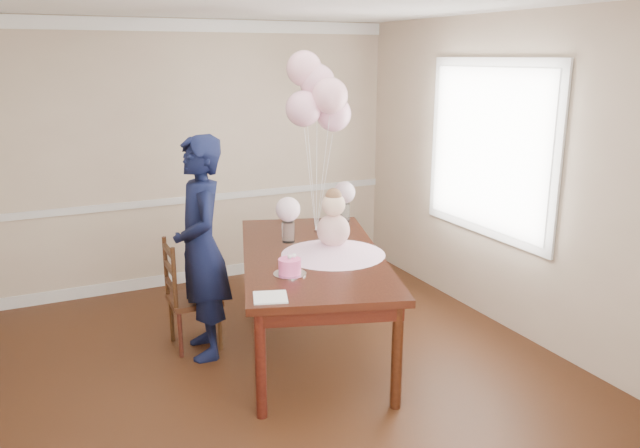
# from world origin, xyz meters

# --- Properties ---
(floor) EXTENTS (4.50, 5.00, 0.00)m
(floor) POSITION_xyz_m (0.00, 0.00, 0.00)
(floor) COLOR black
(floor) RESTS_ON ground
(wall_back) EXTENTS (4.50, 0.02, 2.70)m
(wall_back) POSITION_xyz_m (0.00, 2.50, 1.35)
(wall_back) COLOR tan
(wall_back) RESTS_ON floor
(wall_front) EXTENTS (4.50, 0.02, 2.70)m
(wall_front) POSITION_xyz_m (0.00, -2.50, 1.35)
(wall_front) COLOR tan
(wall_front) RESTS_ON floor
(wall_right) EXTENTS (0.02, 5.00, 2.70)m
(wall_right) POSITION_xyz_m (2.25, 0.00, 1.35)
(wall_right) COLOR tan
(wall_right) RESTS_ON floor
(chair_rail_trim) EXTENTS (4.50, 0.02, 0.07)m
(chair_rail_trim) POSITION_xyz_m (0.00, 2.49, 0.90)
(chair_rail_trim) COLOR silver
(chair_rail_trim) RESTS_ON wall_back
(crown_molding) EXTENTS (4.50, 0.02, 0.12)m
(crown_molding) POSITION_xyz_m (0.00, 2.49, 2.63)
(crown_molding) COLOR white
(crown_molding) RESTS_ON wall_back
(baseboard_trim) EXTENTS (4.50, 0.02, 0.12)m
(baseboard_trim) POSITION_xyz_m (0.00, 2.49, 0.06)
(baseboard_trim) COLOR silver
(baseboard_trim) RESTS_ON floor
(window_frame) EXTENTS (0.02, 1.66, 1.56)m
(window_frame) POSITION_xyz_m (2.23, 0.50, 1.55)
(window_frame) COLOR silver
(window_frame) RESTS_ON wall_right
(window_blinds) EXTENTS (0.01, 1.50, 1.40)m
(window_blinds) POSITION_xyz_m (2.21, 0.50, 1.55)
(window_blinds) COLOR silver
(window_blinds) RESTS_ON wall_right
(dining_table_top) EXTENTS (1.71, 2.41, 0.05)m
(dining_table_top) POSITION_xyz_m (0.52, 0.53, 0.79)
(dining_table_top) COLOR black
(dining_table_top) RESTS_ON table_leg_fl
(table_apron) EXTENTS (1.58, 2.28, 0.11)m
(table_apron) POSITION_xyz_m (0.52, 0.53, 0.71)
(table_apron) COLOR black
(table_apron) RESTS_ON table_leg_fl
(table_leg_fl) EXTENTS (0.10, 0.10, 0.76)m
(table_leg_fl) POSITION_xyz_m (-0.23, -0.28, 0.38)
(table_leg_fl) COLOR black
(table_leg_fl) RESTS_ON floor
(table_leg_fr) EXTENTS (0.10, 0.10, 0.76)m
(table_leg_fr) POSITION_xyz_m (0.64, -0.56, 0.38)
(table_leg_fr) COLOR black
(table_leg_fr) RESTS_ON floor
(table_leg_bl) EXTENTS (0.10, 0.10, 0.76)m
(table_leg_bl) POSITION_xyz_m (0.40, 1.63, 0.38)
(table_leg_bl) COLOR black
(table_leg_bl) RESTS_ON floor
(table_leg_br) EXTENTS (0.10, 0.10, 0.76)m
(table_leg_br) POSITION_xyz_m (1.27, 1.34, 0.38)
(table_leg_br) COLOR black
(table_leg_br) RESTS_ON floor
(baby_skirt) EXTENTS (1.05, 1.05, 0.11)m
(baby_skirt) POSITION_xyz_m (0.66, 0.43, 0.87)
(baby_skirt) COLOR #FFBBE1
(baby_skirt) RESTS_ON dining_table_top
(baby_torso) EXTENTS (0.26, 0.26, 0.26)m
(baby_torso) POSITION_xyz_m (0.66, 0.43, 1.01)
(baby_torso) COLOR pink
(baby_torso) RESTS_ON baby_skirt
(baby_head) EXTENTS (0.19, 0.19, 0.19)m
(baby_head) POSITION_xyz_m (0.66, 0.43, 1.22)
(baby_head) COLOR beige
(baby_head) RESTS_ON baby_torso
(baby_hair) EXTENTS (0.13, 0.13, 0.13)m
(baby_hair) POSITION_xyz_m (0.66, 0.43, 1.29)
(baby_hair) COLOR brown
(baby_hair) RESTS_ON baby_head
(cake_platter) EXTENTS (0.30, 0.30, 0.01)m
(cake_platter) POSITION_xyz_m (0.16, 0.13, 0.82)
(cake_platter) COLOR #B9BABE
(cake_platter) RESTS_ON dining_table_top
(birthday_cake) EXTENTS (0.21, 0.21, 0.11)m
(birthday_cake) POSITION_xyz_m (0.16, 0.13, 0.88)
(birthday_cake) COLOR #FF509E
(birthday_cake) RESTS_ON cake_platter
(cake_flower_a) EXTENTS (0.03, 0.03, 0.03)m
(cake_flower_a) POSITION_xyz_m (0.16, 0.13, 0.95)
(cake_flower_a) COLOR silver
(cake_flower_a) RESTS_ON birthday_cake
(cake_flower_b) EXTENTS (0.03, 0.03, 0.03)m
(cake_flower_b) POSITION_xyz_m (0.20, 0.14, 0.95)
(cake_flower_b) COLOR white
(cake_flower_b) RESTS_ON birthday_cake
(rose_vase_near) EXTENTS (0.14, 0.14, 0.17)m
(rose_vase_near) POSITION_xyz_m (0.47, 0.89, 0.91)
(rose_vase_near) COLOR white
(rose_vase_near) RESTS_ON dining_table_top
(roses_near) EXTENTS (0.21, 0.21, 0.21)m
(roses_near) POSITION_xyz_m (0.47, 0.89, 1.10)
(roses_near) COLOR white
(roses_near) RESTS_ON rose_vase_near
(rose_vase_far) EXTENTS (0.14, 0.14, 0.17)m
(rose_vase_far) POSITION_xyz_m (1.20, 1.29, 0.91)
(rose_vase_far) COLOR silver
(rose_vase_far) RESTS_ON dining_table_top
(roses_far) EXTENTS (0.21, 0.21, 0.21)m
(roses_far) POSITION_xyz_m (1.20, 1.29, 1.10)
(roses_far) COLOR beige
(roses_far) RESTS_ON rose_vase_far
(napkin) EXTENTS (0.28, 0.28, 0.01)m
(napkin) POSITION_xyz_m (-0.13, -0.23, 0.82)
(napkin) COLOR white
(napkin) RESTS_ON dining_table_top
(balloon_weight) EXTENTS (0.06, 0.06, 0.02)m
(balloon_weight) POSITION_xyz_m (0.81, 1.07, 0.83)
(balloon_weight) COLOR #B5B5B9
(balloon_weight) RESTS_ON dining_table_top
(balloon_a) EXTENTS (0.31, 0.31, 0.31)m
(balloon_a) POSITION_xyz_m (0.71, 1.10, 1.91)
(balloon_a) COLOR #FEB4CC
(balloon_a) RESTS_ON balloon_ribbon_a
(balloon_b) EXTENTS (0.31, 0.31, 0.31)m
(balloon_b) POSITION_xyz_m (0.90, 0.98, 2.02)
(balloon_b) COLOR #FFB4C1
(balloon_b) RESTS_ON balloon_ribbon_b
(balloon_c) EXTENTS (0.31, 0.31, 0.31)m
(balloon_c) POSITION_xyz_m (0.87, 1.17, 2.13)
(balloon_c) COLOR #EBA6BB
(balloon_c) RESTS_ON balloon_ribbon_c
(balloon_d) EXTENTS (0.31, 0.31, 0.31)m
(balloon_d) POSITION_xyz_m (0.77, 1.22, 2.24)
(balloon_d) COLOR #FFB4C3
(balloon_d) RESTS_ON balloon_ribbon_d
(balloon_e) EXTENTS (0.31, 0.31, 0.31)m
(balloon_e) POSITION_xyz_m (0.99, 1.10, 1.85)
(balloon_e) COLOR #FAB1CD
(balloon_e) RESTS_ON balloon_ribbon_e
(balloon_ribbon_a) EXTENTS (0.10, 0.04, 0.91)m
(balloon_ribbon_a) POSITION_xyz_m (0.76, 1.09, 1.29)
(balloon_ribbon_a) COLOR white
(balloon_ribbon_a) RESTS_ON balloon_weight
(balloon_ribbon_b) EXTENTS (0.09, 0.09, 1.02)m
(balloon_ribbon_b) POSITION_xyz_m (0.85, 1.03, 1.34)
(balloon_ribbon_b) COLOR white
(balloon_ribbon_b) RESTS_ON balloon_weight
(balloon_ribbon_c) EXTENTS (0.05, 0.09, 1.13)m
(balloon_ribbon_c) POSITION_xyz_m (0.84, 1.12, 1.40)
(balloon_ribbon_c) COLOR white
(balloon_ribbon_c) RESTS_ON balloon_weight
(balloon_ribbon_d) EXTENTS (0.05, 0.14, 1.24)m
(balloon_ribbon_d) POSITION_xyz_m (0.79, 1.14, 1.45)
(balloon_ribbon_d) COLOR white
(balloon_ribbon_d) RESTS_ON balloon_weight
(balloon_ribbon_e) EXTENTS (0.17, 0.03, 0.85)m
(balloon_ribbon_e) POSITION_xyz_m (0.90, 1.08, 1.26)
(balloon_ribbon_e) COLOR white
(balloon_ribbon_e) RESTS_ON balloon_weight
(dining_chair_seat) EXTENTS (0.40, 0.40, 0.05)m
(dining_chair_seat) POSITION_xyz_m (-0.35, 0.97, 0.41)
(dining_chair_seat) COLOR #381C0F
(dining_chair_seat) RESTS_ON chair_leg_fl
(chair_leg_fl) EXTENTS (0.04, 0.04, 0.39)m
(chair_leg_fl) POSITION_xyz_m (-0.51, 0.81, 0.19)
(chair_leg_fl) COLOR #38150F
(chair_leg_fl) RESTS_ON floor
(chair_leg_fr) EXTENTS (0.04, 0.04, 0.39)m
(chair_leg_fr) POSITION_xyz_m (-0.19, 0.81, 0.19)
(chair_leg_fr) COLOR #3A200F
(chair_leg_fr) RESTS_ON floor
(chair_leg_bl) EXTENTS (0.04, 0.04, 0.39)m
(chair_leg_bl) POSITION_xyz_m (-0.51, 1.14, 0.19)
(chair_leg_bl) COLOR #331D0E
(chair_leg_bl) RESTS_ON floor
(chair_leg_br) EXTENTS (0.04, 0.04, 0.39)m
(chair_leg_br) POSITION_xyz_m (-0.18, 1.13, 0.19)
(chair_leg_br) COLOR #371C0F
(chair_leg_br) RESTS_ON floor
(chair_back_post_l) EXTENTS (0.04, 0.04, 0.51)m
(chair_back_post_l) POSITION_xyz_m (-0.53, 0.81, 0.67)
(chair_back_post_l) COLOR #351C0E
(chair_back_post_l) RESTS_ON dining_chair_seat
(chair_back_post_r) EXTENTS (0.04, 0.04, 0.51)m
(chair_back_post_r) POSITION_xyz_m (-0.53, 1.14, 0.67)
(chair_back_post_r) COLOR #361C0E
(chair_back_post_r) RESTS_ON dining_chair_seat
(chair_slat_low) EXTENTS (0.03, 0.36, 0.05)m
(chair_slat_low) POSITION_xyz_m (-0.53, 0.97, 0.56)
(chair_slat_low) COLOR #321A0D
(chair_slat_low) RESTS_ON dining_chair_seat
(chair_slat_mid) EXTENTS (0.03, 0.36, 0.05)m
(chair_slat_mid) POSITION_xyz_m (-0.53, 0.97, 0.70)
(chair_slat_mid) COLOR #3A1F0F
(chair_slat_mid) RESTS_ON dining_chair_seat
(chair_slat_top) EXTENTS (0.03, 0.36, 0.05)m
(chair_slat_top) POSITION_xyz_m (-0.53, 0.97, 0.85)
(chair_slat_top) COLOR #351D0E
(chair_slat_top) RESTS_ON dining_chair_seat
(woman) EXTENTS (0.49, 0.68, 1.77)m
(woman) POSITION_xyz_m (-0.30, 0.81, 0.89)
(woman) COLOR black
(woman) RESTS_ON floor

